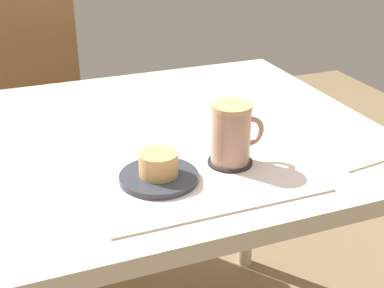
# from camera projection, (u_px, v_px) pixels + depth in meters

# --- Properties ---
(dining_table) EXTENTS (1.10, 0.85, 0.76)m
(dining_table) POSITION_uv_depth(u_px,v_px,m) (134.00, 170.00, 1.22)
(dining_table) COLOR beige
(dining_table) RESTS_ON ground_plane
(wooden_chair) EXTENTS (0.45, 0.45, 0.93)m
(wooden_chair) POSITION_uv_depth(u_px,v_px,m) (32.00, 118.00, 1.91)
(wooden_chair) COLOR brown
(wooden_chair) RESTS_ON ground_plane
(placemat) EXTENTS (0.42, 0.28, 0.00)m
(placemat) POSITION_uv_depth(u_px,v_px,m) (200.00, 175.00, 1.02)
(placemat) COLOR silver
(placemat) RESTS_ON dining_table
(pastry_plate) EXTENTS (0.15, 0.15, 0.01)m
(pastry_plate) POSITION_uv_depth(u_px,v_px,m) (159.00, 177.00, 0.99)
(pastry_plate) COLOR #333842
(pastry_plate) RESTS_ON placemat
(pastry) EXTENTS (0.07, 0.07, 0.04)m
(pastry) POSITION_uv_depth(u_px,v_px,m) (158.00, 164.00, 0.98)
(pastry) COLOR #E0A860
(pastry) RESTS_ON pastry_plate
(coffee_coaster) EXTENTS (0.09, 0.09, 0.00)m
(coffee_coaster) POSITION_uv_depth(u_px,v_px,m) (230.00, 162.00, 1.06)
(coffee_coaster) COLOR #232328
(coffee_coaster) RESTS_ON placemat
(coffee_mug) EXTENTS (0.11, 0.08, 0.12)m
(coffee_mug) POSITION_uv_depth(u_px,v_px,m) (232.00, 133.00, 1.03)
(coffee_mug) COLOR tan
(coffee_mug) RESTS_ON coffee_coaster
(paper_napkin) EXTENTS (0.17, 0.17, 0.00)m
(paper_napkin) POSITION_uv_depth(u_px,v_px,m) (349.00, 149.00, 1.12)
(paper_napkin) COLOR silver
(paper_napkin) RESTS_ON dining_table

